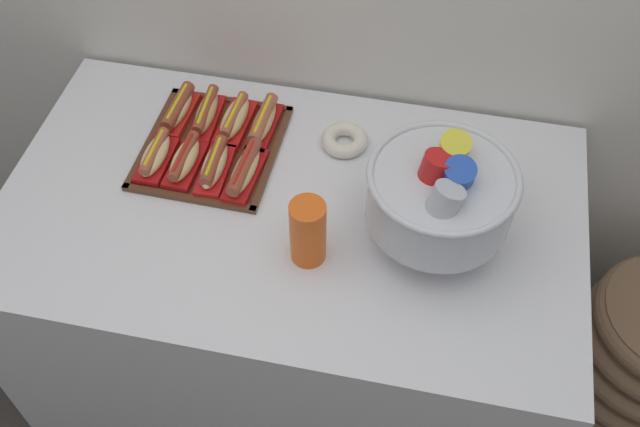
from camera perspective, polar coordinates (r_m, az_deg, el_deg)
ground_plane at (r=2.35m, az=-1.78°, el=-11.15°), size 10.00×10.00×0.00m
buffet_table at (r=2.00m, az=-2.05°, el=-5.87°), size 1.37×0.81×0.75m
serving_tray at (r=1.85m, az=-8.43°, el=5.10°), size 0.34×0.37×0.01m
hot_dog_0 at (r=1.82m, az=-12.70°, el=4.40°), size 0.07×0.16×0.06m
hot_dog_1 at (r=1.79m, az=-10.49°, el=4.07°), size 0.07×0.16×0.06m
hot_dog_2 at (r=1.77m, az=-8.22°, el=3.74°), size 0.07×0.17×0.06m
hot_dog_3 at (r=1.75m, az=-5.89°, el=3.33°), size 0.07×0.18×0.06m
hot_dog_4 at (r=1.92m, az=-10.97°, el=7.94°), size 0.07×0.17×0.06m
hot_dog_5 at (r=1.90m, az=-8.85°, el=7.69°), size 0.06×0.17×0.06m
hot_dog_6 at (r=1.88m, az=-6.66°, el=7.31°), size 0.08×0.18×0.06m
hot_dog_7 at (r=1.86m, az=-4.45°, el=7.06°), size 0.07×0.18×0.06m
punch_bowl at (r=1.56m, az=9.39°, el=1.48°), size 0.32×0.32×0.26m
cup_stack at (r=1.56m, az=-0.95°, el=-1.44°), size 0.08×0.08×0.17m
donut at (r=1.83m, az=1.92°, el=5.74°), size 0.12×0.12×0.04m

